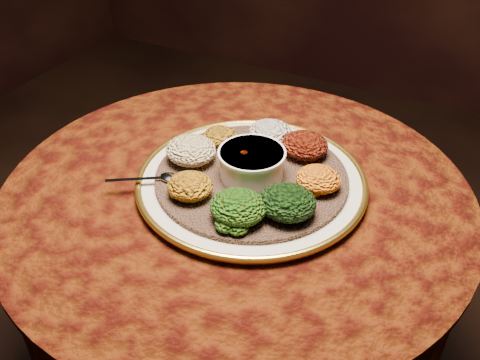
% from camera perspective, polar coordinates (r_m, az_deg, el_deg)
% --- Properties ---
extents(table, '(0.96, 0.96, 0.73)m').
position_cam_1_polar(table, '(1.21, -0.38, -7.60)').
color(table, black).
rests_on(table, ground).
extents(platter, '(0.58, 0.58, 0.02)m').
position_cam_1_polar(platter, '(1.09, 1.23, -0.13)').
color(platter, beige).
rests_on(platter, table).
extents(injera, '(0.49, 0.49, 0.01)m').
position_cam_1_polar(injera, '(1.08, 1.24, 0.33)').
color(injera, brown).
rests_on(injera, platter).
extents(stew_bowl, '(0.14, 0.14, 0.06)m').
position_cam_1_polar(stew_bowl, '(1.06, 1.26, 1.97)').
color(stew_bowl, white).
rests_on(stew_bowl, injera).
extents(spoon, '(0.13, 0.09, 0.01)m').
position_cam_1_polar(spoon, '(1.07, -8.14, 0.26)').
color(spoon, silver).
rests_on(spoon, injera).
extents(portion_ayib, '(0.09, 0.09, 0.05)m').
position_cam_1_polar(portion_ayib, '(1.17, 3.24, 5.12)').
color(portion_ayib, beige).
rests_on(portion_ayib, injera).
extents(portion_kitfo, '(0.10, 0.10, 0.05)m').
position_cam_1_polar(portion_kitfo, '(1.13, 6.91, 3.73)').
color(portion_kitfo, black).
rests_on(portion_kitfo, injera).
extents(portion_tikil, '(0.09, 0.08, 0.04)m').
position_cam_1_polar(portion_tikil, '(1.04, 8.35, 0.10)').
color(portion_tikil, '#A6610D').
rests_on(portion_tikil, injera).
extents(portion_gomen, '(0.11, 0.10, 0.05)m').
position_cam_1_polar(portion_gomen, '(0.97, 5.07, -2.38)').
color(portion_gomen, black).
rests_on(portion_gomen, injera).
extents(portion_mixveg, '(0.10, 0.10, 0.05)m').
position_cam_1_polar(portion_mixveg, '(0.96, -0.19, -2.90)').
color(portion_mixveg, '#983609').
rests_on(portion_mixveg, injera).
extents(portion_kik, '(0.09, 0.08, 0.04)m').
position_cam_1_polar(portion_kik, '(1.02, -5.34, -0.65)').
color(portion_kik, '#B97B10').
rests_on(portion_kik, injera).
extents(portion_timatim, '(0.11, 0.10, 0.05)m').
position_cam_1_polar(portion_timatim, '(1.11, -5.24, 3.18)').
color(portion_timatim, maroon).
rests_on(portion_timatim, injera).
extents(portion_shiro, '(0.08, 0.07, 0.04)m').
position_cam_1_polar(portion_shiro, '(1.17, -2.10, 4.68)').
color(portion_shiro, '#986912').
rests_on(portion_shiro, injera).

